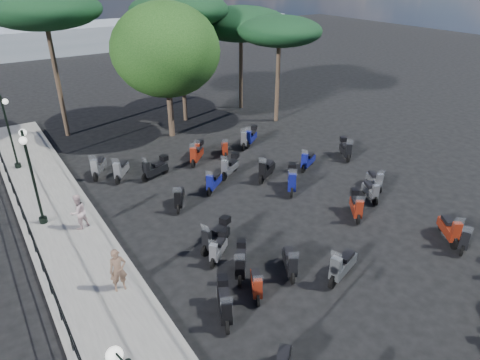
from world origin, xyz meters
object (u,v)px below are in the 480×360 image
scooter_5 (98,167)px  pine_2 (44,10)px  scooter_1 (241,262)px  scooter_16 (214,182)px  scooter_22 (230,166)px  scooter_28 (345,149)px  broadleaf_tree (166,50)px  scooter_29 (251,137)px  scooter_19 (449,229)px  pine_1 (241,24)px  scooter_23 (245,139)px  scooter_13 (342,266)px  pine_3 (279,31)px  lamp_post_2 (8,128)px  scooter_26 (356,206)px  scooter_25 (465,238)px  scooter_31 (197,150)px  scooter_17 (225,149)px  scooter_11 (197,154)px  scooter_27 (308,161)px  scooter_9 (179,198)px  scooter_3 (216,236)px  pine_0 (179,10)px  scooter_30 (375,180)px  scooter_20 (371,191)px  scooter_8 (218,248)px  scooter_21 (266,170)px  scooter_14 (290,262)px  scooter_10 (155,169)px  scooter_2 (225,304)px  scooter_15 (292,180)px  woman (118,270)px  scooter_7 (256,284)px

scooter_5 → pine_2: 9.87m
scooter_1 → scooter_16: scooter_1 is taller
scooter_22 → scooter_28: scooter_22 is taller
broadleaf_tree → scooter_29: bearing=-50.2°
broadleaf_tree → scooter_19: bearing=-75.8°
pine_1 → scooter_23: bearing=-121.4°
scooter_13 → pine_3: pine_3 is taller
lamp_post_2 → scooter_5: (3.39, -3.07, -1.89)m
lamp_post_2 → broadleaf_tree: size_ratio=0.49×
scooter_26 → scooter_25: bearing=151.1°
scooter_31 → pine_1: bearing=-111.6°
scooter_22 → scooter_26: 6.82m
scooter_31 → pine_1: pine_1 is taller
scooter_17 → scooter_22: 2.60m
scooter_11 → broadleaf_tree: 6.64m
scooter_1 → scooter_27: 9.40m
scooter_9 → broadleaf_tree: bearing=-81.9°
pine_3 → scooter_22: bearing=-142.6°
lamp_post_2 → scooter_28: lamp_post_2 is taller
scooter_9 → scooter_29: 8.22m
scooter_3 → scooter_26: bearing=-125.4°
scooter_13 → pine_0: (3.14, 18.18, 6.71)m
scooter_30 → pine_2: (-10.75, 15.67, 7.08)m
scooter_19 → scooter_29: 12.58m
scooter_19 → scooter_20: 3.93m
scooter_8 → scooter_26: (6.50, -0.69, 0.05)m
scooter_21 → pine_3: (5.96, 6.93, 5.47)m
broadleaf_tree → scooter_8: bearing=-107.8°
scooter_29 → scooter_23: bearing=65.4°
scooter_11 → scooter_20: scooter_11 is taller
scooter_20 → scooter_21: size_ratio=0.92×
scooter_23 → scooter_25: 13.15m
scooter_14 → scooter_22: scooter_22 is taller
scooter_5 → scooter_22: bearing=179.8°
scooter_10 → scooter_22: size_ratio=1.08×
scooter_16 → scooter_20: size_ratio=0.92×
scooter_17 → scooter_13: bearing=105.8°
scooter_11 → scooter_2: bearing=111.3°
scooter_13 → scooter_15: bearing=-43.3°
scooter_20 → scooter_23: scooter_23 is taller
scooter_23 → scooter_19: bearing=141.2°
scooter_8 → pine_3: 16.91m
scooter_27 → scooter_14: bearing=107.8°
woman → scooter_28: bearing=21.0°
scooter_19 → scooter_28: 8.40m
scooter_7 → scooter_31: (3.75, 11.13, -0.00)m
scooter_22 → pine_2: pine_2 is taller
woman → scooter_19: (11.89, -4.15, -0.44)m
scooter_1 → scooter_10: bearing=-57.9°
scooter_28 → pine_0: bearing=-37.1°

